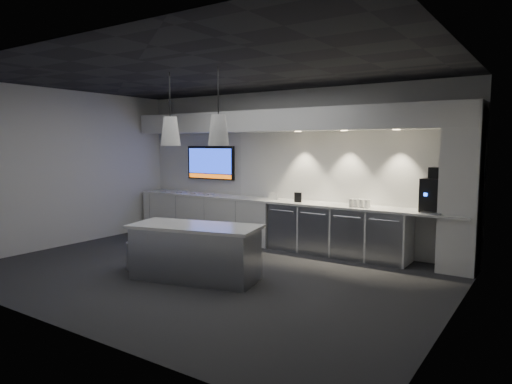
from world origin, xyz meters
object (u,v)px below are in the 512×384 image
Objects in this scene: coffee_machine at (437,194)px; wall_tv at (211,163)px; island at (195,252)px; bin at (136,255)px.

wall_tv is at bearing -173.32° from coffee_machine.
bin is (-1.14, -0.11, -0.19)m from island.
coffee_machine is (2.76, 2.54, 0.78)m from island.
wall_tv is at bearing 111.90° from island.
coffee_machine is at bearing 34.20° from bin.
bin is 0.61× the size of coffee_machine.
island is (1.99, -2.79, -1.16)m from wall_tv.
island is 1.16m from bin.
coffee_machine reaches higher than island.
wall_tv is 1.78× the size of coffee_machine.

